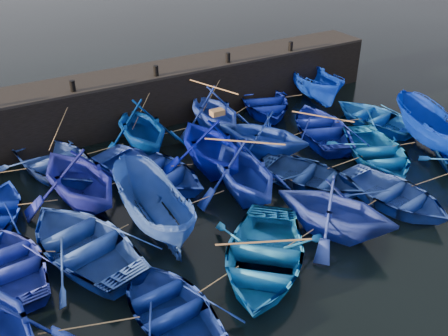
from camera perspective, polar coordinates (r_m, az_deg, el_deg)
ground at (r=18.22m, az=5.14°, el=-6.26°), size 120.00×120.00×0.00m
quay_wall at (r=25.77m, az=-8.34°, el=8.10°), size 26.00×2.50×2.50m
quay_top at (r=25.31m, az=-8.56°, el=10.84°), size 26.00×2.50×0.12m
bollard_1 at (r=23.28m, az=-16.92°, el=8.96°), size 0.24×0.24×0.50m
bollard_2 at (r=24.42m, az=-7.78°, el=10.96°), size 0.24×0.24×0.50m
bollard_3 at (r=26.13m, az=0.45°, el=12.51°), size 0.24×0.24×0.50m
bollard_4 at (r=28.31m, az=7.62°, el=13.64°), size 0.24×0.24×0.50m
boat_1 at (r=21.95m, az=-18.65°, el=0.64°), size 5.14×6.14×1.09m
boat_2 at (r=22.68m, az=-9.47°, el=4.71°), size 4.22×4.80×2.40m
boat_3 at (r=24.20m, az=-1.19°, el=6.66°), size 3.87×4.45×2.29m
boat_4 at (r=26.82m, az=4.61°, el=7.56°), size 5.21×6.05×1.06m
boat_5 at (r=28.31m, az=10.37°, el=9.36°), size 2.88×5.30×1.94m
boat_7 at (r=19.14m, az=-16.24°, el=-0.94°), size 5.01×5.55×2.56m
boat_8 at (r=20.32m, az=-8.39°, el=-0.41°), size 5.71×6.47×1.11m
boat_9 at (r=20.70m, az=-1.47°, el=2.74°), size 4.37×4.99×2.51m
boat_10 at (r=21.95m, az=4.46°, el=3.91°), size 5.38×5.54×2.23m
boat_11 at (r=24.34m, az=11.08°, el=4.61°), size 5.11×5.94×1.04m
boat_12 at (r=26.24m, az=16.82°, el=5.67°), size 3.95×5.04×0.95m
boat_13 at (r=17.09m, az=-23.31°, el=-9.95°), size 3.47×4.62×0.91m
boat_14 at (r=17.00m, az=-15.80°, el=-8.19°), size 5.05×6.11×1.10m
boat_15 at (r=17.44m, az=-8.25°, el=-4.43°), size 1.89×5.01×1.94m
boat_16 at (r=18.97m, az=2.30°, el=-0.24°), size 4.50×5.03×2.38m
boat_17 at (r=20.27m, az=9.82°, el=-0.92°), size 4.79×5.44×0.94m
boat_18 at (r=22.66m, az=17.12°, el=1.74°), size 5.04×5.83×1.02m
boat_19 at (r=24.45m, az=22.51°, el=4.12°), size 3.23×5.44×1.98m
boat_21 at (r=14.48m, az=-6.17°, el=-15.51°), size 3.53×4.66×0.91m
boat_22 at (r=15.88m, az=4.48°, el=-10.05°), size 6.33×6.46×1.10m
boat_23 at (r=17.37m, az=12.62°, el=-4.47°), size 5.28×5.51×2.24m
boat_24 at (r=19.91m, az=18.93°, el=-2.88°), size 3.80×4.90×0.94m
wooden_crate at (r=20.25m, az=-0.77°, el=6.38°), size 0.55×0.37×0.23m
mooring_ropes at (r=21.39m, az=-2.29°, el=2.55°), size 18.50×12.01×2.10m
loose_oars at (r=20.25m, az=4.36°, el=3.51°), size 10.03×11.66×1.40m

